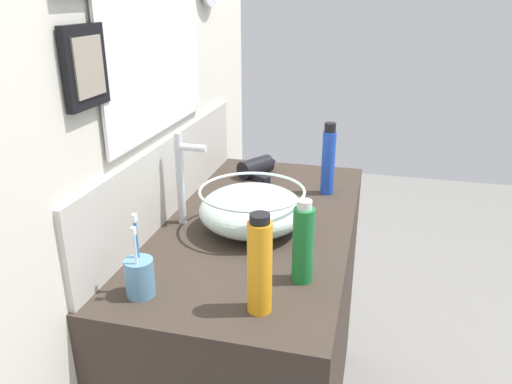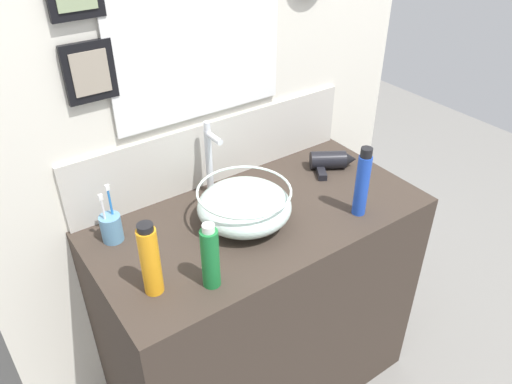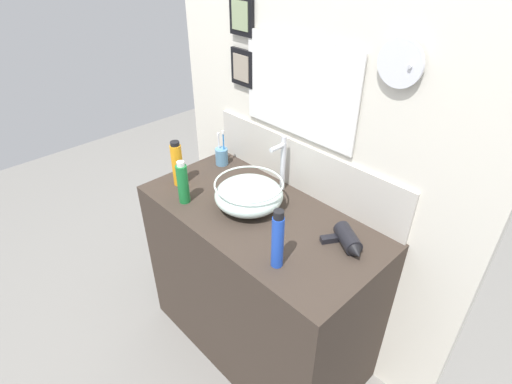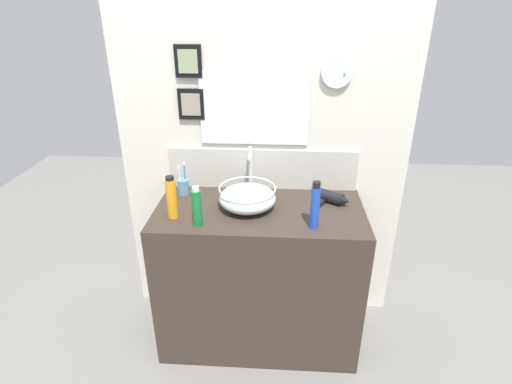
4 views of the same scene
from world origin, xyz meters
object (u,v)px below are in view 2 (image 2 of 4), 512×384
object	(u,v)px
soap_dispenser	(362,183)
lotion_bottle	(150,260)
hair_drier	(332,161)
spray_bottle	(210,257)
faucet	(210,156)
glass_bowl_sink	(245,206)
toothbrush_cup	(111,227)

from	to	relation	value
soap_dispenser	lotion_bottle	bearing A→B (deg)	175.09
hair_drier	spray_bottle	size ratio (longest dim) A/B	0.97
faucet	hair_drier	bearing A→B (deg)	-13.76
glass_bowl_sink	soap_dispenser	bearing A→B (deg)	-27.10
glass_bowl_sink	spray_bottle	world-z (taller)	spray_bottle
faucet	toothbrush_cup	xyz separation A→B (m)	(-0.38, -0.05, -0.10)
toothbrush_cup	glass_bowl_sink	bearing A→B (deg)	-22.85
faucet	hair_drier	size ratio (longest dim) A/B	1.38
toothbrush_cup	spray_bottle	world-z (taller)	spray_bottle
toothbrush_cup	soap_dispenser	distance (m)	0.80
spray_bottle	faucet	bearing A→B (deg)	59.13
soap_dispenser	glass_bowl_sink	bearing A→B (deg)	152.90
lotion_bottle	faucet	bearing A→B (deg)	40.55
spray_bottle	lotion_bottle	bearing A→B (deg)	154.08
soap_dispenser	lotion_bottle	size ratio (longest dim) A/B	1.08
faucet	soap_dispenser	size ratio (longest dim) A/B	1.12
faucet	lotion_bottle	size ratio (longest dim) A/B	1.22
glass_bowl_sink	lotion_bottle	bearing A→B (deg)	-163.25
faucet	spray_bottle	distance (m)	0.45
hair_drier	soap_dispenser	world-z (taller)	soap_dispenser
toothbrush_cup	spray_bottle	xyz separation A→B (m)	(0.15, -0.34, 0.05)
soap_dispenser	spray_bottle	xyz separation A→B (m)	(-0.57, -0.01, -0.02)
glass_bowl_sink	faucet	size ratio (longest dim) A/B	1.10
glass_bowl_sink	lotion_bottle	size ratio (longest dim) A/B	1.34
glass_bowl_sink	soap_dispenser	xyz separation A→B (m)	(0.34, -0.17, 0.05)
soap_dispenser	spray_bottle	world-z (taller)	soap_dispenser
glass_bowl_sink	lotion_bottle	world-z (taller)	lotion_bottle
faucet	spray_bottle	size ratio (longest dim) A/B	1.34
faucet	hair_drier	distance (m)	0.49
faucet	spray_bottle	xyz separation A→B (m)	(-0.23, -0.39, -0.06)
hair_drier	toothbrush_cup	distance (m)	0.84
lotion_bottle	hair_drier	bearing A→B (deg)	13.93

